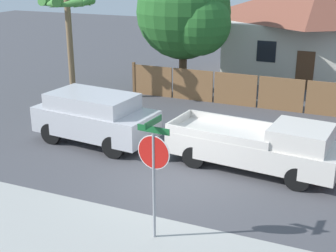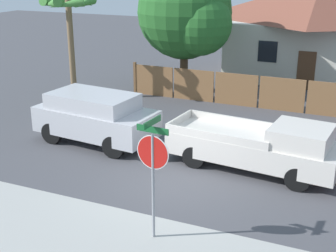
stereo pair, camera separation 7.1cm
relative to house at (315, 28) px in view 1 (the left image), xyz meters
The scene contains 9 objects.
ground_plane 16.18m from the house, 97.50° to the right, with size 80.00×80.00×0.00m, color #47474C.
sidewalk_strip 19.71m from the house, 96.12° to the right, with size 36.00×3.20×0.01m.
wooden_fence 7.48m from the house, 93.49° to the right, with size 14.75×0.12×1.59m.
house is the anchor object (origin of this frame).
oak_tree 8.13m from the house, 132.50° to the right, with size 4.84×4.61×6.29m.
palm_tree 13.69m from the house, 137.53° to the right, with size 2.41×2.61×4.85m.
red_suv 15.14m from the house, 113.20° to the right, with size 4.60×2.40×1.85m.
orange_pickup 13.99m from the house, 89.48° to the right, with size 5.54×2.38×1.68m.
stop_sign 18.73m from the house, 94.04° to the right, with size 0.83×0.74×3.02m.
Camera 1 is at (4.94, -11.75, 6.32)m, focal length 50.00 mm.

